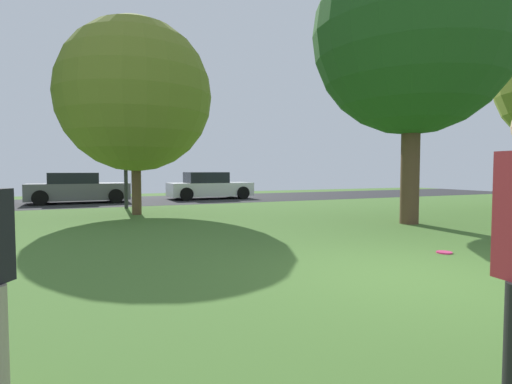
% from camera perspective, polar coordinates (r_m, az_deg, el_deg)
% --- Properties ---
extents(ground_plane, '(44.00, 44.00, 0.00)m').
position_cam_1_polar(ground_plane, '(6.18, 22.24, -10.96)').
color(ground_plane, '#47702D').
extents(road_strip, '(44.00, 6.40, 0.01)m').
position_cam_1_polar(road_strip, '(20.65, -11.79, -1.06)').
color(road_strip, '#28282B').
rests_on(road_strip, ground_plane).
extents(oak_tree_left, '(4.98, 4.98, 6.41)m').
position_cam_1_polar(oak_tree_left, '(14.26, -16.59, 12.82)').
color(oak_tree_left, brown).
rests_on(oak_tree_left, ground_plane).
extents(maple_tree_far, '(5.37, 5.37, 7.81)m').
position_cam_1_polar(maple_tree_far, '(12.46, 21.12, 19.81)').
color(maple_tree_far, brown).
rests_on(maple_tree_far, ground_plane).
extents(frisbee_disc, '(0.27, 0.27, 0.03)m').
position_cam_1_polar(frisbee_disc, '(8.04, 24.88, -7.68)').
color(frisbee_disc, '#EA2D6B').
rests_on(frisbee_disc, ground_plane).
extents(parked_car_grey, '(4.26, 2.03, 1.36)m').
position_cam_1_polar(parked_car_grey, '(19.88, -23.68, 0.40)').
color(parked_car_grey, slate).
rests_on(parked_car_grey, ground_plane).
extents(parked_car_white, '(4.17, 2.04, 1.37)m').
position_cam_1_polar(parked_car_white, '(20.98, -6.60, 0.75)').
color(parked_car_white, white).
rests_on(parked_car_white, ground_plane).
extents(street_lamp_post, '(0.14, 0.14, 4.50)m').
position_cam_1_polar(street_lamp_post, '(16.44, -17.83, 5.65)').
color(street_lamp_post, '#2D2D33').
rests_on(street_lamp_post, ground_plane).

